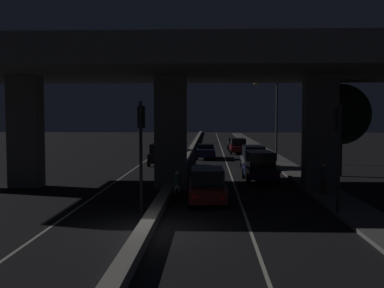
{
  "coord_description": "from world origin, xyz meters",
  "views": [
    {
      "loc": [
        2.3,
        -16.1,
        4.26
      ],
      "look_at": [
        0.61,
        25.98,
        1.62
      ],
      "focal_mm": 42.0,
      "sensor_mm": 36.0,
      "label": 1
    }
  ],
  "objects_px": {
    "car_grey_sixth": "(234,144)",
    "car_grey_third": "(253,157)",
    "car_dark_red_lead": "(207,185)",
    "pedestrian_on_sidewalk": "(324,178)",
    "car_dark_red_fifth": "(238,145)",
    "motorcycle_white_filtering_near": "(177,187)",
    "traffic_light_left_of_median": "(141,137)",
    "car_dark_blue_second_oncoming": "(170,146)",
    "car_black_lead_oncoming": "(161,154)",
    "street_lamp": "(273,114)",
    "traffic_light_right_of_median": "(338,139)",
    "car_dark_blue_second": "(260,165)",
    "car_dark_blue_fourth": "(206,151)"
  },
  "relations": [
    {
      "from": "car_dark_blue_fourth",
      "to": "car_dark_red_fifth",
      "type": "height_order",
      "value": "car_dark_red_fifth"
    },
    {
      "from": "car_dark_red_lead",
      "to": "car_black_lead_oncoming",
      "type": "height_order",
      "value": "car_black_lead_oncoming"
    },
    {
      "from": "street_lamp",
      "to": "car_dark_blue_second_oncoming",
      "type": "height_order",
      "value": "street_lamp"
    },
    {
      "from": "car_dark_red_lead",
      "to": "pedestrian_on_sidewalk",
      "type": "xyz_separation_m",
      "value": [
        6.18,
        2.23,
        0.06
      ]
    },
    {
      "from": "motorcycle_white_filtering_near",
      "to": "car_grey_sixth",
      "type": "bearing_deg",
      "value": -8.73
    },
    {
      "from": "street_lamp",
      "to": "car_grey_third",
      "type": "bearing_deg",
      "value": -113.94
    },
    {
      "from": "traffic_light_left_of_median",
      "to": "car_dark_blue_second_oncoming",
      "type": "height_order",
      "value": "traffic_light_left_of_median"
    },
    {
      "from": "traffic_light_right_of_median",
      "to": "car_dark_blue_second_oncoming",
      "type": "height_order",
      "value": "traffic_light_right_of_median"
    },
    {
      "from": "car_grey_sixth",
      "to": "pedestrian_on_sidewalk",
      "type": "height_order",
      "value": "pedestrian_on_sidewalk"
    },
    {
      "from": "traffic_light_left_of_median",
      "to": "pedestrian_on_sidewalk",
      "type": "relative_size",
      "value": 3.09
    },
    {
      "from": "car_grey_sixth",
      "to": "car_black_lead_oncoming",
      "type": "bearing_deg",
      "value": 160.57
    },
    {
      "from": "traffic_light_left_of_median",
      "to": "motorcycle_white_filtering_near",
      "type": "distance_m",
      "value": 4.79
    },
    {
      "from": "car_dark_blue_second_oncoming",
      "to": "motorcycle_white_filtering_near",
      "type": "height_order",
      "value": "car_dark_blue_second_oncoming"
    },
    {
      "from": "traffic_light_right_of_median",
      "to": "pedestrian_on_sidewalk",
      "type": "bearing_deg",
      "value": 82.72
    },
    {
      "from": "car_grey_sixth",
      "to": "motorcycle_white_filtering_near",
      "type": "distance_m",
      "value": 35.08
    },
    {
      "from": "car_grey_sixth",
      "to": "car_grey_third",
      "type": "bearing_deg",
      "value": -177.59
    },
    {
      "from": "car_grey_sixth",
      "to": "pedestrian_on_sidewalk",
      "type": "xyz_separation_m",
      "value": [
        2.94,
        -33.7,
        0.22
      ]
    },
    {
      "from": "street_lamp",
      "to": "pedestrian_on_sidewalk",
      "type": "bearing_deg",
      "value": -88.84
    },
    {
      "from": "car_grey_third",
      "to": "motorcycle_white_filtering_near",
      "type": "distance_m",
      "value": 13.97
    },
    {
      "from": "car_dark_red_fifth",
      "to": "car_black_lead_oncoming",
      "type": "bearing_deg",
      "value": 149.01
    },
    {
      "from": "car_dark_blue_fourth",
      "to": "motorcycle_white_filtering_near",
      "type": "xyz_separation_m",
      "value": [
        -1.29,
        -21.55,
        -0.15
      ]
    },
    {
      "from": "car_dark_blue_second",
      "to": "car_grey_third",
      "type": "relative_size",
      "value": 1.02
    },
    {
      "from": "car_dark_blue_second_oncoming",
      "to": "car_dark_blue_second",
      "type": "bearing_deg",
      "value": 20.52
    },
    {
      "from": "traffic_light_left_of_median",
      "to": "car_dark_blue_second",
      "type": "distance_m",
      "value": 12.05
    },
    {
      "from": "street_lamp",
      "to": "car_dark_red_lead",
      "type": "bearing_deg",
      "value": -106.94
    },
    {
      "from": "traffic_light_left_of_median",
      "to": "pedestrian_on_sidewalk",
      "type": "bearing_deg",
      "value": 27.82
    },
    {
      "from": "traffic_light_left_of_median",
      "to": "car_dark_red_fifth",
      "type": "relative_size",
      "value": 1.09
    },
    {
      "from": "car_dark_blue_fourth",
      "to": "car_dark_red_fifth",
      "type": "bearing_deg",
      "value": -28.58
    },
    {
      "from": "car_grey_sixth",
      "to": "car_dark_red_fifth",
      "type": "bearing_deg",
      "value": -177.95
    },
    {
      "from": "street_lamp",
      "to": "car_dark_red_fifth",
      "type": "bearing_deg",
      "value": 104.14
    },
    {
      "from": "traffic_light_left_of_median",
      "to": "car_dark_red_lead",
      "type": "height_order",
      "value": "traffic_light_left_of_median"
    },
    {
      "from": "car_dark_blue_second",
      "to": "car_black_lead_oncoming",
      "type": "xyz_separation_m",
      "value": [
        -7.46,
        9.16,
        -0.04
      ]
    },
    {
      "from": "car_dark_blue_second",
      "to": "car_dark_blue_fourth",
      "type": "relative_size",
      "value": 0.91
    },
    {
      "from": "car_dark_red_lead",
      "to": "car_dark_blue_second_oncoming",
      "type": "distance_m",
      "value": 29.32
    },
    {
      "from": "motorcycle_white_filtering_near",
      "to": "pedestrian_on_sidewalk",
      "type": "distance_m",
      "value": 7.82
    },
    {
      "from": "car_dark_red_lead",
      "to": "car_dark_red_fifth",
      "type": "distance_m",
      "value": 29.37
    },
    {
      "from": "car_dark_red_lead",
      "to": "car_grey_sixth",
      "type": "relative_size",
      "value": 1.02
    },
    {
      "from": "car_dark_blue_second_oncoming",
      "to": "pedestrian_on_sidewalk",
      "type": "height_order",
      "value": "pedestrian_on_sidewalk"
    },
    {
      "from": "traffic_light_left_of_median",
      "to": "car_grey_third",
      "type": "xyz_separation_m",
      "value": [
        6.46,
        16.69,
        -2.35
      ]
    },
    {
      "from": "car_dark_red_fifth",
      "to": "car_grey_sixth",
      "type": "height_order",
      "value": "car_dark_red_fifth"
    },
    {
      "from": "traffic_light_left_of_median",
      "to": "car_dark_blue_second_oncoming",
      "type": "relative_size",
      "value": 1.09
    },
    {
      "from": "car_dark_red_lead",
      "to": "motorcycle_white_filtering_near",
      "type": "height_order",
      "value": "car_dark_red_lead"
    },
    {
      "from": "car_grey_sixth",
      "to": "street_lamp",
      "type": "bearing_deg",
      "value": -169.75
    },
    {
      "from": "pedestrian_on_sidewalk",
      "to": "car_dark_blue_second_oncoming",
      "type": "bearing_deg",
      "value": 111.59
    },
    {
      "from": "car_grey_third",
      "to": "car_black_lead_oncoming",
      "type": "xyz_separation_m",
      "value": [
        -7.71,
        2.54,
        0.01
      ]
    },
    {
      "from": "traffic_light_left_of_median",
      "to": "car_dark_red_lead",
      "type": "bearing_deg",
      "value": 41.63
    },
    {
      "from": "traffic_light_right_of_median",
      "to": "street_lamp",
      "type": "relative_size",
      "value": 0.65
    },
    {
      "from": "street_lamp",
      "to": "traffic_light_right_of_median",
      "type": "bearing_deg",
      "value": -90.7
    },
    {
      "from": "traffic_light_left_of_median",
      "to": "car_dark_blue_second_oncoming",
      "type": "bearing_deg",
      "value": 92.82
    },
    {
      "from": "car_dark_blue_fourth",
      "to": "car_dark_blue_second_oncoming",
      "type": "bearing_deg",
      "value": 33.92
    }
  ]
}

